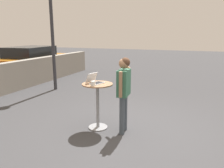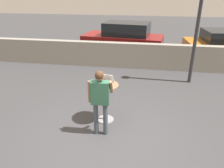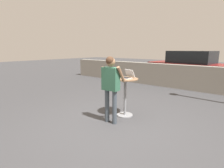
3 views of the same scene
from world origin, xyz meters
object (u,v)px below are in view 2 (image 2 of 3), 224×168
at_px(street_lamp, 201,4).
at_px(laptop, 106,82).
at_px(coffee_mug, 96,82).
at_px(cafe_table, 105,97).
at_px(parked_car_near_street, 124,39).
at_px(standing_person, 100,95).

bearing_deg(street_lamp, laptop, -131.17).
bearing_deg(coffee_mug, street_lamp, 46.95).
height_order(cafe_table, parked_car_near_street, parked_car_near_street).
xyz_separation_m(standing_person, parked_car_near_street, (-0.23, 6.79, -0.19)).
distance_m(laptop, parked_car_near_street, 6.13).
distance_m(cafe_table, laptop, 0.41).
height_order(cafe_table, laptop, laptop).
distance_m(laptop, standing_person, 0.67).
distance_m(coffee_mug, parked_car_near_street, 6.20).
bearing_deg(laptop, parked_car_near_street, 92.28).
height_order(laptop, parked_car_near_street, parked_car_near_street).
relative_size(coffee_mug, parked_car_near_street, 0.03).
bearing_deg(street_lamp, parked_car_near_street, 132.03).
xyz_separation_m(cafe_table, coffee_mug, (-0.23, -0.01, 0.41)).
xyz_separation_m(standing_person, street_lamp, (2.61, 3.64, 1.74)).
distance_m(laptop, coffee_mug, 0.26).
bearing_deg(standing_person, street_lamp, 54.35).
bearing_deg(parked_car_near_street, coffee_mug, -90.05).
bearing_deg(coffee_mug, cafe_table, 3.57).
relative_size(cafe_table, parked_car_near_street, 0.25).
bearing_deg(standing_person, laptop, 89.05).
bearing_deg(parked_car_near_street, cafe_table, -87.88).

